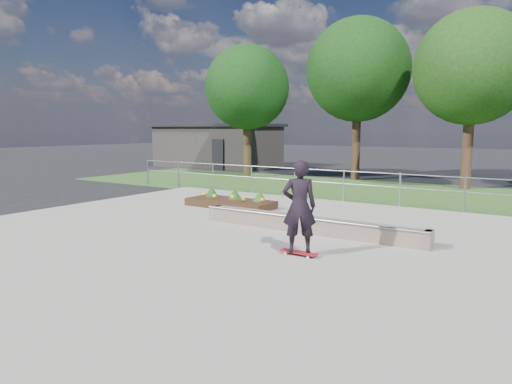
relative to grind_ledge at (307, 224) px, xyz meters
The scene contains 11 objects.
ground 2.61m from the grind_ledge, 118.04° to the right, with size 120.00×120.00×0.00m, color black.
grass_verge 8.80m from the grind_ledge, 97.98° to the left, with size 30.00×8.00×0.02m, color #2E5220.
concrete_slab 2.61m from the grind_ledge, 118.04° to the right, with size 15.00×15.00×0.06m, color gray.
fence 5.37m from the grind_ledge, 103.18° to the left, with size 20.06×0.06×1.20m.
building 21.90m from the grind_ledge, 134.10° to the left, with size 8.40×5.40×3.00m.
tree_far_left 14.86m from the grind_ledge, 130.73° to the left, with size 4.55×4.55×7.15m.
tree_mid_left 14.28m from the grind_ledge, 106.32° to the left, with size 5.25×5.25×8.25m.
tree_mid_right 12.84m from the grind_ledge, 81.36° to the left, with size 4.90×4.90×7.70m.
grind_ledge is the anchor object (origin of this frame).
planter_bed 4.38m from the grind_ledge, 152.39° to the left, with size 3.00×1.20×0.61m.
skateboarder 2.31m from the grind_ledge, 67.47° to the right, with size 0.82×0.75×1.97m.
Camera 1 is at (6.33, -7.75, 2.63)m, focal length 32.00 mm.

